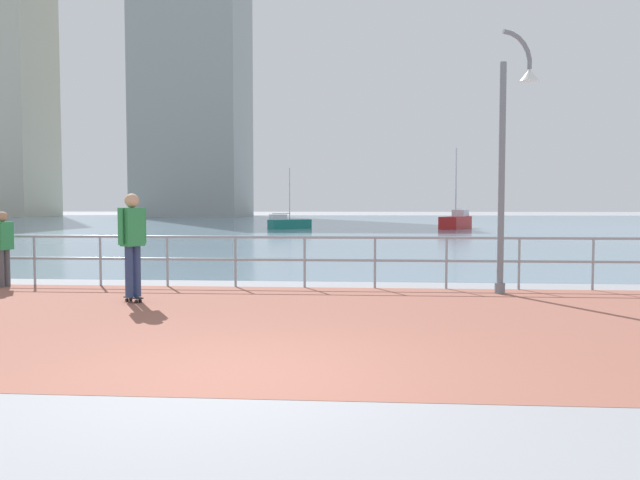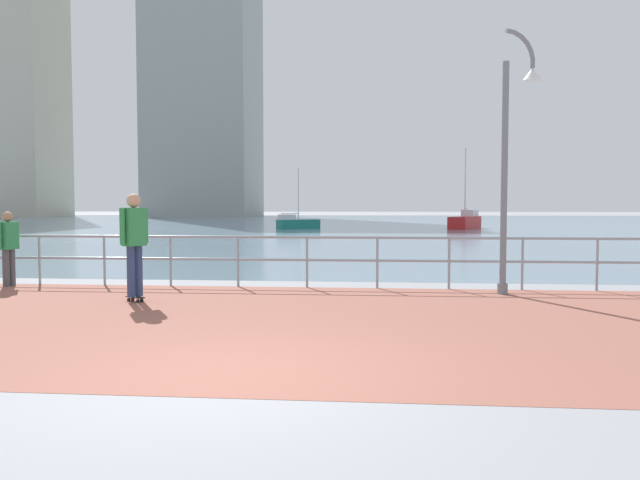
# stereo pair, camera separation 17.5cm
# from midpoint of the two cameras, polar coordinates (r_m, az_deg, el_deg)

# --- Properties ---
(ground) EXTENTS (220.00, 220.00, 0.00)m
(ground) POSITION_cam_midpoint_polar(r_m,az_deg,el_deg) (45.87, 2.54, 1.13)
(ground) COLOR gray
(brick_paving) EXTENTS (28.00, 7.24, 0.01)m
(brick_paving) POSITION_cam_midpoint_polar(r_m,az_deg,el_deg) (9.03, -4.21, -7.31)
(brick_paving) COLOR #935647
(brick_paving) RESTS_ON ground
(harbor_water) EXTENTS (180.00, 88.00, 0.00)m
(harbor_water) POSITION_cam_midpoint_polar(r_m,az_deg,el_deg) (57.44, 2.87, 1.54)
(harbor_water) COLOR slate
(harbor_water) RESTS_ON ground
(waterfront_railing) EXTENTS (25.25, 0.06, 1.03)m
(waterfront_railing) POSITION_cam_midpoint_polar(r_m,az_deg,el_deg) (12.50, -1.81, -1.08)
(waterfront_railing) COLOR #8C99A3
(waterfront_railing) RESTS_ON ground
(lamppost) EXTENTS (0.79, 0.46, 4.85)m
(lamppost) POSITION_cam_midpoint_polar(r_m,az_deg,el_deg) (12.18, 16.53, 7.93)
(lamppost) COLOR slate
(lamppost) RESTS_ON ground
(skateboarder) EXTENTS (0.40, 0.51, 1.84)m
(skateboarder) POSITION_cam_midpoint_polar(r_m,az_deg,el_deg) (11.05, -17.13, 0.30)
(skateboarder) COLOR black
(skateboarder) RESTS_ON ground
(bystander) EXTENTS (0.31, 0.56, 1.52)m
(bystander) POSITION_cam_midpoint_polar(r_m,az_deg,el_deg) (14.14, -27.19, -0.26)
(bystander) COLOR #4C4C51
(bystander) RESTS_ON ground
(sailboat_red) EXTENTS (2.76, 4.14, 5.60)m
(sailboat_red) POSITION_cam_midpoint_polar(r_m,az_deg,el_deg) (44.72, 12.17, 1.69)
(sailboat_red) COLOR #B21E1E
(sailboat_red) RESTS_ON ground
(sailboat_navy) EXTENTS (3.00, 2.49, 4.23)m
(sailboat_navy) POSITION_cam_midpoint_polar(r_m,az_deg,el_deg) (43.60, -3.02, 1.55)
(sailboat_navy) COLOR #197266
(sailboat_navy) RESTS_ON ground
(tower_brick) EXTENTS (11.47, 10.76, 47.15)m
(tower_brick) POSITION_cam_midpoint_polar(r_m,az_deg,el_deg) (102.27, -27.01, 14.75)
(tower_brick) COLOR #B2AD99
(tower_brick) RESTS_ON ground
(tower_beige) EXTENTS (14.40, 14.48, 45.48)m
(tower_beige) POSITION_cam_midpoint_polar(r_m,az_deg,el_deg) (94.50, -11.46, 15.51)
(tower_beige) COLOR #939993
(tower_beige) RESTS_ON ground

